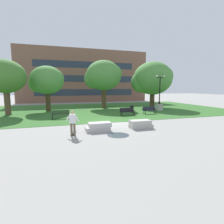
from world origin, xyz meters
name	(u,v)px	position (x,y,z in m)	size (l,w,h in m)	color
ground_plane	(112,123)	(0.00, 0.00, 0.00)	(140.00, 140.00, 0.00)	gray
grass_lawn	(92,110)	(0.00, 10.00, 0.01)	(40.00, 20.00, 0.02)	#336628
concrete_block_center	(99,127)	(-1.84, -2.70, 0.31)	(1.88, 0.90, 0.64)	#BCB7B2
concrete_block_left	(141,124)	(1.60, -2.75, 0.31)	(1.80, 0.90, 0.64)	#B2ADA3
person_skateboarder	(73,122)	(-3.77, -3.47, 0.97)	(0.90, 0.61, 1.71)	brown
skateboard	(74,133)	(-3.69, -2.97, 0.09)	(0.45, 1.04, 0.14)	black
puddle	(118,135)	(-0.83, -4.25, 0.00)	(1.52, 1.52, 0.01)	#47515B
park_bench_near_left	(127,111)	(2.95, 3.40, 0.54)	(1.84, 0.69, 0.90)	black
park_bench_near_right	(61,114)	(-4.48, 3.43, 0.54)	(1.81, 0.58, 0.90)	#284723
park_bench_far_left	(150,110)	(6.08, 3.86, 0.54)	(1.86, 0.78, 0.90)	#1E232D
lamp_post_left	(159,103)	(9.15, 6.60, 1.05)	(1.32, 0.80, 5.11)	#ADA89E
tree_far_left	(103,76)	(2.26, 11.87, 5.05)	(5.75, 5.48, 7.43)	#4C3823
tree_far_right	(152,79)	(10.01, 10.28, 4.65)	(6.51, 6.20, 7.34)	#42301E
tree_near_right	(47,81)	(-6.05, 10.33, 4.16)	(4.69, 4.47, 6.12)	#42301E
tree_near_left	(5,77)	(-10.44, 8.02, 4.43)	(4.75, 4.53, 6.41)	brown
trash_bin	(132,109)	(4.56, 5.80, 0.50)	(0.49, 0.49, 0.96)	black
building_facade_distant	(86,76)	(1.50, 24.50, 5.86)	(29.01, 1.03, 11.73)	brown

